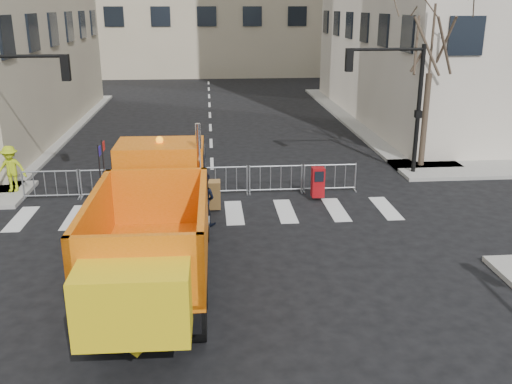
{
  "coord_description": "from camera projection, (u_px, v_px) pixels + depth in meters",
  "views": [
    {
      "loc": [
        -0.11,
        -13.09,
        6.9
      ],
      "look_at": [
        1.21,
        2.5,
        1.73
      ],
      "focal_mm": 40.0,
      "sensor_mm": 36.0,
      "label": 1
    }
  ],
  "objects": [
    {
      "name": "ground",
      "position": [
        217.0,
        288.0,
        14.56
      ],
      "size": [
        120.0,
        120.0,
        0.0
      ],
      "primitive_type": "plane",
      "color": "black",
      "rests_on": "ground"
    },
    {
      "name": "sidewalk_back",
      "position": [
        213.0,
        185.0,
        22.58
      ],
      "size": [
        64.0,
        5.0,
        0.15
      ],
      "primitive_type": "cube",
      "color": "gray",
      "rests_on": "ground"
    },
    {
      "name": "traffic_light_right",
      "position": [
        418.0,
        112.0,
        23.38
      ],
      "size": [
        0.18,
        0.18,
        5.4
      ],
      "primitive_type": "cylinder",
      "color": "black",
      "rests_on": "ground"
    },
    {
      "name": "crowd_barriers",
      "position": [
        193.0,
        181.0,
        21.52
      ],
      "size": [
        12.6,
        0.6,
        1.1
      ],
      "primitive_type": null,
      "color": "#9EA0A5",
      "rests_on": "ground"
    },
    {
      "name": "street_tree",
      "position": [
        428.0,
        82.0,
        24.05
      ],
      "size": [
        3.0,
        3.0,
        7.5
      ],
      "primitive_type": null,
      "color": "#382B21",
      "rests_on": "ground"
    },
    {
      "name": "plow_truck",
      "position": [
        155.0,
        223.0,
        14.08
      ],
      "size": [
        3.33,
        10.2,
        3.94
      ],
      "rotation": [
        0.0,
        0.0,
        1.56
      ],
      "color": "black",
      "rests_on": "ground"
    },
    {
      "name": "cop_a",
      "position": [
        129.0,
        194.0,
        18.88
      ],
      "size": [
        0.67,
        0.45,
        1.8
      ],
      "primitive_type": "imported",
      "rotation": [
        0.0,
        0.0,
        3.17
      ],
      "color": "black",
      "rests_on": "ground"
    },
    {
      "name": "cop_b",
      "position": [
        203.0,
        200.0,
        18.53
      ],
      "size": [
        1.02,
        0.93,
        1.7
      ],
      "primitive_type": "imported",
      "rotation": [
        0.0,
        0.0,
        2.7
      ],
      "color": "black",
      "rests_on": "ground"
    },
    {
      "name": "cop_c",
      "position": [
        202.0,
        187.0,
        19.71
      ],
      "size": [
        0.93,
        1.11,
        1.77
      ],
      "primitive_type": "imported",
      "rotation": [
        0.0,
        0.0,
        4.13
      ],
      "color": "black",
      "rests_on": "ground"
    },
    {
      "name": "worker",
      "position": [
        11.0,
        169.0,
        21.36
      ],
      "size": [
        1.18,
        0.73,
        1.76
      ],
      "primitive_type": "imported",
      "rotation": [
        0.0,
        0.0,
        -0.07
      ],
      "color": "#ADC417",
      "rests_on": "sidewalk_back"
    },
    {
      "name": "newspaper_box",
      "position": [
        318.0,
        182.0,
        20.85
      ],
      "size": [
        0.45,
        0.4,
        1.1
      ],
      "primitive_type": "cube",
      "rotation": [
        0.0,
        0.0,
        -0.0
      ],
      "color": "maroon",
      "rests_on": "sidewalk_back"
    }
  ]
}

